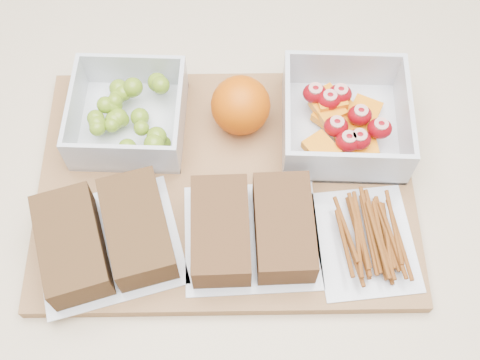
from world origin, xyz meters
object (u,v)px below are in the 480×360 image
Objects in this scene: fruit_container at (344,121)px; sandwich_bag_left at (105,237)px; grape_container at (129,114)px; cutting_board at (226,183)px; pretzel_bag at (367,237)px; sandwich_bag_center at (252,230)px; orange at (241,105)px.

sandwich_bag_left is (-0.25, -0.15, -0.00)m from fruit_container.
fruit_container is at bearing -0.10° from grape_container.
cutting_board is at bearing 34.43° from sandwich_bag_left.
fruit_container is at bearing 97.61° from pretzel_bag.
sandwich_bag_center is (0.15, -0.14, -0.00)m from grape_container.
grape_container is (-0.11, 0.07, 0.03)m from cutting_board.
fruit_container is 1.01× the size of pretzel_bag.
grape_container is 0.83× the size of sandwich_bag_center.
sandwich_bag_left is 0.15m from sandwich_bag_center.
sandwich_bag_left reaches higher than cutting_board.
sandwich_bag_left reaches higher than sandwich_bag_center.
cutting_board is at bearing -152.34° from fruit_container.
cutting_board is 0.17m from pretzel_bag.
orange reaches higher than sandwich_bag_left.
fruit_container is (0.25, -0.00, -0.00)m from grape_container.
sandwich_bag_center is (0.03, -0.07, 0.03)m from cutting_board.
cutting_board is 0.08m from sandwich_bag_center.
pretzel_bag is at bearing 2.72° from sandwich_bag_left.
fruit_container is 0.77× the size of sandwich_bag_left.
orange reaches higher than fruit_container.
grape_container is at bearing -176.12° from orange.
fruit_container is at bearing -4.40° from orange.
sandwich_bag_left is at bearing -148.23° from cutting_board.
pretzel_bag is (0.27, -0.14, -0.01)m from grape_container.
sandwich_bag_center is 0.12m from pretzel_bag.
cutting_board is at bearing -31.47° from grape_container.
fruit_container reaches higher than pretzel_bag.
sandwich_bag_left is 0.27m from pretzel_bag.
grape_container is 0.20m from sandwich_bag_center.
grape_container reaches higher than cutting_board.
cutting_board is 6.14× the size of orange.
sandwich_bag_center is (0.02, -0.15, -0.01)m from orange.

